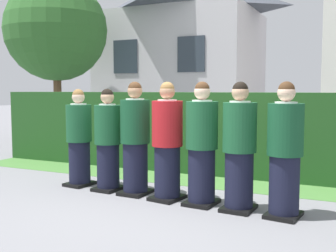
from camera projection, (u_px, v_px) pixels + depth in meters
ground_plane at (168, 199)px, 5.92m from camera, size 60.00×60.00×0.00m
student_front_row_0 at (79, 140)px, 6.70m from camera, size 0.42×0.49×1.57m
student_front_row_1 at (108, 142)px, 6.39m from camera, size 0.41×0.51×1.58m
student_front_row_2 at (135, 141)px, 6.14m from camera, size 0.44×0.50×1.68m
student_in_red_blazer at (168, 144)px, 5.83m from camera, size 0.46×0.54×1.67m
student_front_row_4 at (202, 147)px, 5.57m from camera, size 0.43×0.54×1.67m
student_front_row_5 at (239, 150)px, 5.30m from camera, size 0.43×0.50×1.66m
student_front_row_6 at (285, 153)px, 5.02m from camera, size 0.44×0.55×1.66m
hedge at (215, 133)px, 7.73m from camera, size 9.50×0.70×1.51m
school_building_main at (182, 50)px, 15.06m from camera, size 5.54×4.32×5.85m
oak_tree_left at (56, 30)px, 12.48m from camera, size 3.07×3.07×4.90m
lawn_strip at (200, 181)px, 7.07m from camera, size 9.50×0.90×0.01m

